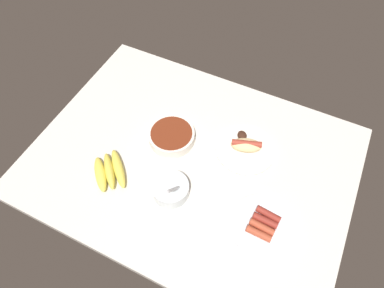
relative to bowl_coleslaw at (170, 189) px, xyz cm
name	(u,v)px	position (x,y,z in cm)	size (l,w,h in cm)	color
ground_plane	(191,161)	(0.52, 15.80, -4.36)	(120.00, 90.00, 3.00)	silver
bowl_coleslaw	(170,189)	(0.00, 0.00, 0.00)	(13.38, 13.41, 15.06)	silver
plate_sausages	(263,225)	(34.03, 2.40, -1.89)	(22.97, 22.97, 3.40)	white
banana_bunch	(110,171)	(-23.89, -2.98, -1.10)	(18.64, 19.15, 3.85)	#E5D14C
plate_hotdog_assembled	(246,147)	(17.41, 29.16, -1.14)	(23.53, 23.53, 5.61)	white
bowl_chili	(172,136)	(-10.46, 20.62, -0.27)	(18.13, 18.13, 4.72)	white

